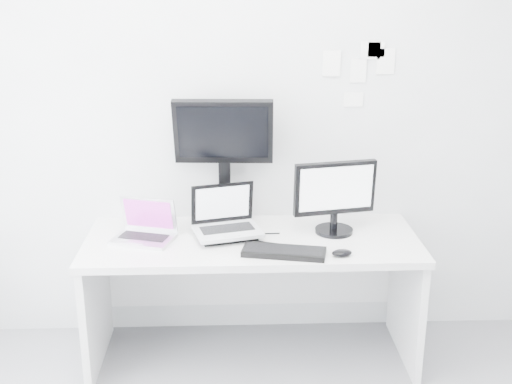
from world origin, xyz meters
TOP-DOWN VIEW (x-y plane):
  - back_wall at (0.00, 1.60)m, footprint 3.60×0.00m
  - desk at (0.00, 1.25)m, footprint 1.80×0.70m
  - macbook at (-0.59, 1.23)m, footprint 0.37×0.31m
  - speaker at (-0.22, 1.42)m, footprint 0.11×0.11m
  - dell_laptop at (-0.13, 1.26)m, footprint 0.40×0.35m
  - rear_monitor at (-0.15, 1.50)m, footprint 0.56×0.23m
  - samsung_monitor at (0.45, 1.32)m, footprint 0.49×0.29m
  - keyboard at (0.15, 1.03)m, footprint 0.44×0.23m
  - mouse at (0.45, 1.00)m, footprint 0.11×0.08m
  - wall_note_0 at (0.45, 1.59)m, footprint 0.10×0.00m
  - wall_note_1 at (0.60, 1.59)m, footprint 0.09×0.00m
  - wall_note_2 at (0.75, 1.59)m, footprint 0.10×0.00m
  - wall_note_3 at (0.58, 1.59)m, footprint 0.11×0.00m
  - wall_note_4 at (0.66, 1.59)m, footprint 0.11×0.00m
  - wall_note_5 at (0.69, 1.59)m, footprint 0.09×0.00m

SIDE VIEW (x-z plane):
  - desk at x=0.00m, z-range 0.00..0.73m
  - keyboard at x=0.15m, z-range 0.73..0.76m
  - mouse at x=0.45m, z-range 0.73..0.76m
  - speaker at x=-0.22m, z-range 0.73..0.89m
  - macbook at x=-0.59m, z-range 0.73..0.96m
  - dell_laptop at x=-0.13m, z-range 0.73..1.02m
  - samsung_monitor at x=0.45m, z-range 0.73..1.15m
  - rear_monitor at x=-0.15m, z-range 0.73..1.47m
  - back_wall at x=0.00m, z-range -0.45..3.15m
  - wall_note_3 at x=0.58m, z-range 1.38..1.46m
  - wall_note_1 at x=0.60m, z-range 1.52..1.65m
  - wall_note_0 at x=0.45m, z-range 1.55..1.69m
  - wall_note_2 at x=0.75m, z-range 1.56..1.70m
  - wall_note_4 at x=0.66m, z-range 1.64..1.74m
  - wall_note_5 at x=0.69m, z-range 1.65..1.74m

